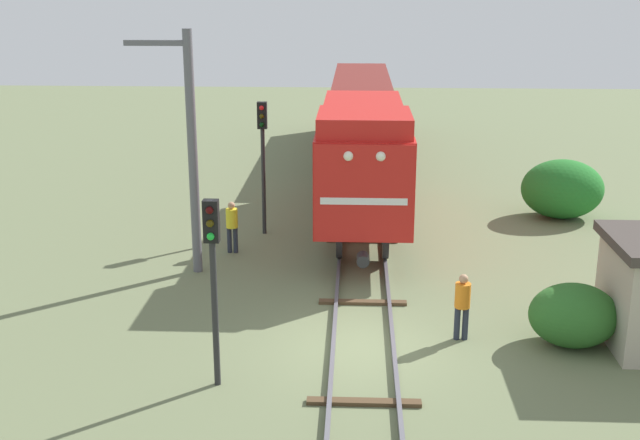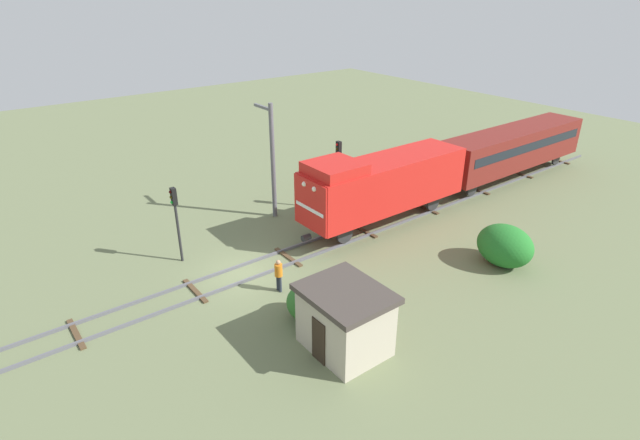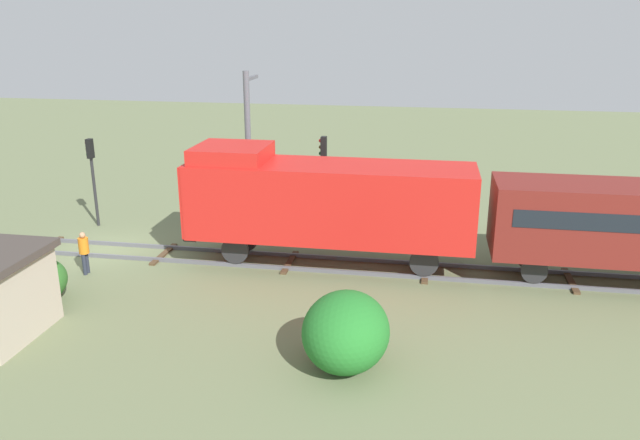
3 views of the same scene
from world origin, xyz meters
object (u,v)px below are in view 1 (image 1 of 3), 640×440
(passenger_car_leading, at_px, (361,103))
(traffic_signal_mid, at_px, (263,144))
(locomotive, at_px, (363,153))
(worker_by_signal, at_px, (232,223))
(traffic_signal_near, at_px, (213,259))
(catenary_mast, at_px, (190,147))
(worker_near_track, at_px, (462,302))

(passenger_car_leading, xyz_separation_m, traffic_signal_mid, (-3.40, -13.95, 0.65))
(locomotive, relative_size, traffic_signal_mid, 2.52)
(traffic_signal_mid, xyz_separation_m, worker_by_signal, (-0.80, -2.08, -2.18))
(locomotive, xyz_separation_m, traffic_signal_near, (-3.20, -11.53, 0.14))
(worker_by_signal, relative_size, catenary_mast, 0.24)
(traffic_signal_near, height_order, traffic_signal_mid, traffic_signal_mid)
(worker_by_signal, distance_m, catenary_mast, 3.47)
(locomotive, bearing_deg, catenary_mast, -138.61)
(passenger_car_leading, distance_m, worker_by_signal, 16.64)
(locomotive, relative_size, worker_near_track, 6.82)
(locomotive, height_order, catenary_mast, catenary_mast)
(passenger_car_leading, relative_size, traffic_signal_mid, 3.04)
(traffic_signal_near, distance_m, traffic_signal_mid, 10.92)
(passenger_car_leading, distance_m, traffic_signal_near, 25.07)
(traffic_signal_near, bearing_deg, locomotive, 74.49)
(worker_near_track, relative_size, catenary_mast, 0.24)
(traffic_signal_near, xyz_separation_m, traffic_signal_mid, (-0.20, 10.92, 0.26))
(worker_by_signal, bearing_deg, passenger_car_leading, -141.26)
(locomotive, bearing_deg, worker_by_signal, -147.37)
(traffic_signal_near, bearing_deg, worker_near_track, 24.63)
(worker_by_signal, height_order, catenary_mast, catenary_mast)
(traffic_signal_near, relative_size, traffic_signal_mid, 0.91)
(traffic_signal_mid, bearing_deg, passenger_car_leading, 76.30)
(worker_near_track, xyz_separation_m, worker_by_signal, (-6.60, 6.27, 0.00))
(locomotive, height_order, worker_near_track, locomotive)
(traffic_signal_near, relative_size, catenary_mast, 0.58)
(worker_near_track, bearing_deg, traffic_signal_near, -85.37)
(traffic_signal_near, distance_m, catenary_mast, 7.36)
(worker_by_signal, bearing_deg, locomotive, 176.05)
(passenger_car_leading, xyz_separation_m, worker_by_signal, (-4.20, -16.02, -1.53))
(traffic_signal_mid, distance_m, worker_near_track, 10.40)
(passenger_car_leading, height_order, catenary_mast, catenary_mast)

